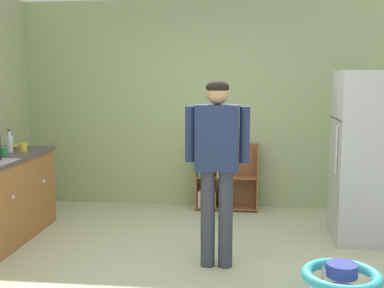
{
  "coord_description": "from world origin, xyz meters",
  "views": [
    {
      "loc": [
        0.35,
        -4.04,
        1.72
      ],
      "look_at": [
        -0.17,
        0.67,
        1.06
      ],
      "focal_mm": 45.4,
      "sensor_mm": 36.0,
      "label": 1
    }
  ],
  "objects_px": {
    "yellow_cup": "(23,147)",
    "green_cup": "(3,152)",
    "standing_person": "(217,157)",
    "baby_walker": "(341,284)",
    "bookshelf": "(222,182)",
    "banana_bunch": "(15,146)",
    "clear_bottle": "(10,143)",
    "refrigerator": "(369,156)"
  },
  "relations": [
    {
      "from": "clear_bottle",
      "to": "green_cup",
      "type": "xyz_separation_m",
      "value": [
        0.06,
        -0.27,
        -0.05
      ]
    },
    {
      "from": "standing_person",
      "to": "green_cup",
      "type": "distance_m",
      "value": 2.29
    },
    {
      "from": "bookshelf",
      "to": "clear_bottle",
      "type": "bearing_deg",
      "value": -151.83
    },
    {
      "from": "clear_bottle",
      "to": "standing_person",
      "type": "bearing_deg",
      "value": -17.6
    },
    {
      "from": "baby_walker",
      "to": "clear_bottle",
      "type": "bearing_deg",
      "value": 157.36
    },
    {
      "from": "banana_bunch",
      "to": "bookshelf",
      "type": "bearing_deg",
      "value": 21.95
    },
    {
      "from": "refrigerator",
      "to": "yellow_cup",
      "type": "distance_m",
      "value": 3.72
    },
    {
      "from": "green_cup",
      "to": "clear_bottle",
      "type": "bearing_deg",
      "value": 102.63
    },
    {
      "from": "baby_walker",
      "to": "green_cup",
      "type": "relative_size",
      "value": 6.36
    },
    {
      "from": "bookshelf",
      "to": "green_cup",
      "type": "xyz_separation_m",
      "value": [
        -2.2,
        -1.48,
        0.59
      ]
    },
    {
      "from": "refrigerator",
      "to": "bookshelf",
      "type": "distance_m",
      "value": 1.95
    },
    {
      "from": "refrigerator",
      "to": "banana_bunch",
      "type": "relative_size",
      "value": 11.42
    },
    {
      "from": "green_cup",
      "to": "bookshelf",
      "type": "bearing_deg",
      "value": 33.94
    },
    {
      "from": "refrigerator",
      "to": "baby_walker",
      "type": "height_order",
      "value": "refrigerator"
    },
    {
      "from": "baby_walker",
      "to": "banana_bunch",
      "type": "distance_m",
      "value": 3.83
    },
    {
      "from": "green_cup",
      "to": "yellow_cup",
      "type": "relative_size",
      "value": 1.0
    },
    {
      "from": "banana_bunch",
      "to": "standing_person",
      "type": "bearing_deg",
      "value": -22.73
    },
    {
      "from": "baby_walker",
      "to": "banana_bunch",
      "type": "height_order",
      "value": "banana_bunch"
    },
    {
      "from": "green_cup",
      "to": "yellow_cup",
      "type": "distance_m",
      "value": 0.34
    },
    {
      "from": "bookshelf",
      "to": "banana_bunch",
      "type": "relative_size",
      "value": 5.45
    },
    {
      "from": "standing_person",
      "to": "clear_bottle",
      "type": "bearing_deg",
      "value": 162.4
    },
    {
      "from": "bookshelf",
      "to": "baby_walker",
      "type": "relative_size",
      "value": 1.41
    },
    {
      "from": "bookshelf",
      "to": "standing_person",
      "type": "bearing_deg",
      "value": -88.67
    },
    {
      "from": "refrigerator",
      "to": "banana_bunch",
      "type": "height_order",
      "value": "refrigerator"
    },
    {
      "from": "green_cup",
      "to": "standing_person",
      "type": "bearing_deg",
      "value": -11.62
    },
    {
      "from": "standing_person",
      "to": "refrigerator",
      "type": "bearing_deg",
      "value": 31.19
    },
    {
      "from": "bookshelf",
      "to": "baby_walker",
      "type": "distance_m",
      "value": 2.79
    },
    {
      "from": "standing_person",
      "to": "baby_walker",
      "type": "height_order",
      "value": "standing_person"
    },
    {
      "from": "bookshelf",
      "to": "banana_bunch",
      "type": "distance_m",
      "value": 2.58
    },
    {
      "from": "banana_bunch",
      "to": "clear_bottle",
      "type": "relative_size",
      "value": 0.63
    },
    {
      "from": "standing_person",
      "to": "green_cup",
      "type": "bearing_deg",
      "value": 168.38
    },
    {
      "from": "baby_walker",
      "to": "bookshelf",
      "type": "bearing_deg",
      "value": 111.8
    },
    {
      "from": "bookshelf",
      "to": "yellow_cup",
      "type": "xyz_separation_m",
      "value": [
        -2.14,
        -1.15,
        0.59
      ]
    },
    {
      "from": "banana_bunch",
      "to": "clear_bottle",
      "type": "bearing_deg",
      "value": -73.49
    },
    {
      "from": "yellow_cup",
      "to": "clear_bottle",
      "type": "bearing_deg",
      "value": -152.4
    },
    {
      "from": "green_cup",
      "to": "yellow_cup",
      "type": "bearing_deg",
      "value": 79.48
    },
    {
      "from": "baby_walker",
      "to": "green_cup",
      "type": "bearing_deg",
      "value": 161.15
    },
    {
      "from": "standing_person",
      "to": "banana_bunch",
      "type": "distance_m",
      "value": 2.58
    },
    {
      "from": "bookshelf",
      "to": "baby_walker",
      "type": "xyz_separation_m",
      "value": [
        1.03,
        -2.58,
        -0.2
      ]
    },
    {
      "from": "baby_walker",
      "to": "green_cup",
      "type": "distance_m",
      "value": 3.5
    },
    {
      "from": "baby_walker",
      "to": "green_cup",
      "type": "height_order",
      "value": "green_cup"
    },
    {
      "from": "yellow_cup",
      "to": "green_cup",
      "type": "bearing_deg",
      "value": -100.52
    }
  ]
}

